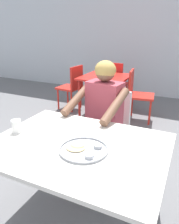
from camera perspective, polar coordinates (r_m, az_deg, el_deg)
back_wall at (r=5.22m, az=19.43°, el=22.30°), size 12.00×0.12×3.40m
table_foreground at (r=1.58m, az=-3.10°, el=-10.42°), size 1.23×0.93×0.73m
thali_tray at (r=1.47m, az=-1.59°, el=-9.70°), size 0.33×0.33×0.03m
drinking_cup at (r=1.78m, az=-18.58°, el=-3.46°), size 0.08×0.08×0.10m
chair_foreground at (r=2.40m, az=5.18°, el=-3.31°), size 0.45×0.47×0.88m
diner_foreground at (r=2.13m, az=2.71°, el=-0.05°), size 0.54×0.59×1.22m
table_background_red at (r=3.91m, az=4.17°, el=8.10°), size 0.79×0.84×0.71m
chair_red_left at (r=4.18m, az=-4.51°, el=7.13°), size 0.43×0.43×0.85m
chair_red_right at (r=3.73m, az=12.33°, el=5.16°), size 0.46×0.46×0.86m
chair_red_far at (r=4.48m, az=6.72°, el=8.05°), size 0.43×0.45×0.87m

